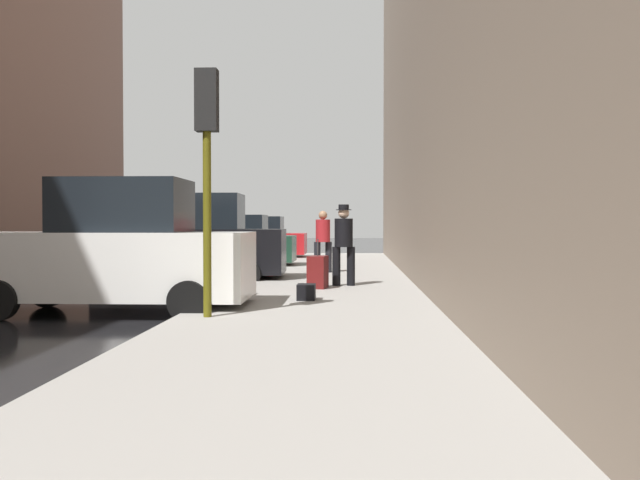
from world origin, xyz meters
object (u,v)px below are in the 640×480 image
(pedestrian_in_red_jacket, at_px, (323,238))
(rolling_suitcase, at_px, (318,272))
(parked_white_van, at_px, (115,252))
(parked_red_hatchback, at_px, (255,240))
(pedestrian_with_fedora, at_px, (344,241))
(parked_dark_green_sedan, at_px, (232,244))
(parked_black_suv, at_px, (194,243))
(duffel_bag, at_px, (306,292))
(traffic_light, at_px, (207,138))
(fire_hydrant, at_px, (269,263))

(pedestrian_in_red_jacket, bearing_deg, rolling_suitcase, -88.87)
(parked_white_van, relative_size, pedestrian_in_red_jacket, 2.70)
(parked_red_hatchback, bearing_deg, pedestrian_in_red_jacket, -70.93)
(parked_white_van, relative_size, pedestrian_with_fedora, 2.60)
(pedestrian_in_red_jacket, xyz_separation_m, rolling_suitcase, (0.09, -4.77, -0.61))
(parked_dark_green_sedan, height_order, pedestrian_in_red_jacket, pedestrian_in_red_jacket)
(parked_black_suv, bearing_deg, parked_dark_green_sedan, 90.00)
(pedestrian_in_red_jacket, xyz_separation_m, duffel_bag, (0.00, -7.06, -0.81))
(pedestrian_with_fedora, height_order, duffel_bag, pedestrian_with_fedora)
(pedestrian_with_fedora, distance_m, duffel_bag, 3.11)
(traffic_light, relative_size, pedestrian_with_fedora, 2.03)
(duffel_bag, bearing_deg, parked_dark_green_sedan, 106.57)
(traffic_light, distance_m, rolling_suitcase, 5.36)
(traffic_light, bearing_deg, parked_red_hatchback, 95.72)
(pedestrian_with_fedora, height_order, rolling_suitcase, pedestrian_with_fedora)
(parked_white_van, height_order, parked_black_suv, same)
(fire_hydrant, bearing_deg, duffel_bag, -76.63)
(parked_black_suv, distance_m, duffel_bag, 5.94)
(traffic_light, xyz_separation_m, rolling_suitcase, (1.38, 4.66, -2.27))
(duffel_bag, bearing_deg, traffic_light, -118.56)
(parked_white_van, xyz_separation_m, traffic_light, (1.85, -1.41, 1.73))
(parked_black_suv, bearing_deg, duffel_bag, -57.75)
(parked_dark_green_sedan, height_order, rolling_suitcase, parked_dark_green_sedan)
(parked_dark_green_sedan, xyz_separation_m, traffic_light, (1.85, -12.93, 1.91))
(parked_black_suv, xyz_separation_m, traffic_light, (1.85, -7.35, 1.73))
(parked_white_van, bearing_deg, duffel_bag, 16.91)
(parked_black_suv, bearing_deg, fire_hydrant, 19.99)
(pedestrian_in_red_jacket, height_order, rolling_suitcase, pedestrian_in_red_jacket)
(parked_white_van, height_order, traffic_light, traffic_light)
(parked_white_van, height_order, rolling_suitcase, parked_white_van)
(pedestrian_in_red_jacket, bearing_deg, parked_red_hatchback, 109.07)
(fire_hydrant, height_order, traffic_light, traffic_light)
(parked_red_hatchback, bearing_deg, parked_white_van, -90.00)
(parked_white_van, xyz_separation_m, pedestrian_in_red_jacket, (3.14, 8.02, 0.07))
(fire_hydrant, bearing_deg, parked_red_hatchback, 99.74)
(traffic_light, xyz_separation_m, pedestrian_with_fedora, (1.92, 5.30, -1.62))
(rolling_suitcase, bearing_deg, duffel_bag, -92.29)
(parked_white_van, bearing_deg, rolling_suitcase, 45.07)
(pedestrian_with_fedora, distance_m, pedestrian_in_red_jacket, 4.18)
(parked_black_suv, xyz_separation_m, duffel_bag, (3.14, -4.98, -0.74))
(parked_red_hatchback, bearing_deg, pedestrian_with_fedora, -74.08)
(parked_black_suv, xyz_separation_m, pedestrian_with_fedora, (3.77, -2.05, 0.10))
(fire_hydrant, bearing_deg, pedestrian_in_red_jacket, 46.80)
(parked_black_suv, bearing_deg, traffic_light, -75.84)
(pedestrian_in_red_jacket, height_order, duffel_bag, pedestrian_in_red_jacket)
(parked_white_van, relative_size, fire_hydrant, 6.55)
(parked_white_van, height_order, duffel_bag, parked_white_van)
(parked_red_hatchback, bearing_deg, traffic_light, -84.28)
(pedestrian_in_red_jacket, bearing_deg, duffel_bag, -89.98)
(pedestrian_in_red_jacket, relative_size, rolling_suitcase, 1.64)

